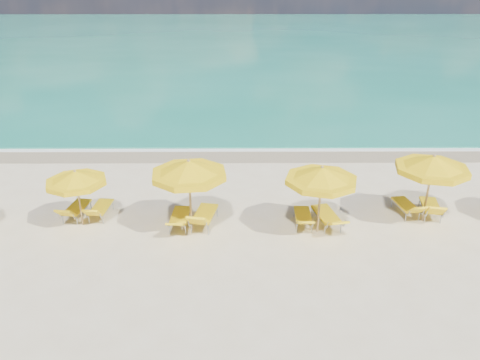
{
  "coord_description": "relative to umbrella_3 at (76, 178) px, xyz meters",
  "views": [
    {
      "loc": [
        -0.08,
        -14.08,
        8.16
      ],
      "look_at": [
        0.0,
        1.5,
        1.2
      ],
      "focal_mm": 35.0,
      "sensor_mm": 36.0,
      "label": 1
    }
  ],
  "objects": [
    {
      "name": "ground_plane",
      "position": [
        5.54,
        -0.34,
        -1.79
      ],
      "size": [
        120.0,
        120.0,
        0.0
      ],
      "primitive_type": "plane",
      "color": "beige"
    },
    {
      "name": "ocean",
      "position": [
        5.54,
        47.66,
        -1.79
      ],
      "size": [
        120.0,
        80.0,
        0.3
      ],
      "primitive_type": "cube",
      "color": "#157B62",
      "rests_on": "ground"
    },
    {
      "name": "wet_sand_band",
      "position": [
        5.54,
        7.06,
        -1.79
      ],
      "size": [
        120.0,
        2.6,
        0.01
      ],
      "primitive_type": "cube",
      "color": "tan",
      "rests_on": "ground"
    },
    {
      "name": "foam_line",
      "position": [
        5.54,
        7.86,
        -1.79
      ],
      "size": [
        120.0,
        1.2,
        0.03
      ],
      "primitive_type": "cube",
      "color": "white",
      "rests_on": "ground"
    },
    {
      "name": "whitecap_near",
      "position": [
        -0.46,
        16.66,
        -1.79
      ],
      "size": [
        14.0,
        0.36,
        0.05
      ],
      "primitive_type": "cube",
      "color": "white",
      "rests_on": "ground"
    },
    {
      "name": "whitecap_far",
      "position": [
        13.54,
        23.66,
        -1.79
      ],
      "size": [
        18.0,
        0.3,
        0.05
      ],
      "primitive_type": "cube",
      "color": "white",
      "rests_on": "ground"
    },
    {
      "name": "umbrella_3",
      "position": [
        0.0,
        0.0,
        0.0
      ],
      "size": [
        2.2,
        2.2,
        2.1
      ],
      "rotation": [
        0.0,
        0.0,
        -0.06
      ],
      "color": "tan",
      "rests_on": "ground"
    },
    {
      "name": "umbrella_4",
      "position": [
        3.86,
        -0.3,
        0.43
      ],
      "size": [
        3.15,
        3.15,
        2.6
      ],
      "rotation": [
        0.0,
        0.0,
        -0.26
      ],
      "color": "tan",
      "rests_on": "ground"
    },
    {
      "name": "umbrella_5",
      "position": [
        8.19,
        -0.52,
        0.3
      ],
      "size": [
        2.69,
        2.69,
        2.45
      ],
      "rotation": [
        0.0,
        0.0,
        0.12
      ],
      "color": "tan",
      "rests_on": "ground"
    },
    {
      "name": "umbrella_6",
      "position": [
        12.09,
        0.25,
        0.38
      ],
      "size": [
        2.92,
        2.92,
        2.54
      ],
      "rotation": [
        0.0,
        0.0,
        0.18
      ],
      "color": "tan",
      "rests_on": "ground"
    },
    {
      "name": "lounger_3_left",
      "position": [
        -0.37,
        0.56,
        -1.57
      ],
      "size": [
        0.8,
        1.79,
        0.81
      ],
      "rotation": [
        0.0,
        0.0,
        -0.13
      ],
      "color": "#A5A8AD",
      "rests_on": "ground"
    },
    {
      "name": "lounger_3_right",
      "position": [
        0.49,
        0.59,
        -1.58
      ],
      "size": [
        0.68,
        1.72,
        0.79
      ],
      "rotation": [
        0.0,
        0.0,
        -0.07
      ],
      "color": "#A5A8AD",
      "rests_on": "ground"
    },
    {
      "name": "lounger_4_left",
      "position": [
        3.44,
        -0.12,
        -1.57
      ],
      "size": [
        0.68,
        1.89,
        0.74
      ],
      "rotation": [
        0.0,
        0.0,
        -0.04
      ],
      "color": "#A5A8AD",
      "rests_on": "ground"
    },
    {
      "name": "lounger_4_right",
      "position": [
        4.29,
        -0.07,
        -1.54
      ],
      "size": [
        1.01,
        2.03,
        0.94
      ],
      "rotation": [
        0.0,
        0.0,
        -0.19
      ],
      "color": "#A5A8AD",
      "rests_on": "ground"
    },
    {
      "name": "lounger_5_left",
      "position": [
        7.74,
        -0.04,
        -1.58
      ],
      "size": [
        0.63,
        1.75,
        0.71
      ],
      "rotation": [
        0.0,
        0.0,
        -0.04
      ],
      "color": "#A5A8AD",
      "rests_on": "ground"
    },
    {
      "name": "lounger_5_right",
      "position": [
        8.57,
        -0.09,
        -1.56
      ],
      "size": [
        1.02,
        2.06,
        0.78
      ],
      "rotation": [
        0.0,
        0.0,
        0.2
      ],
      "color": "#A5A8AD",
      "rests_on": "ground"
    },
    {
      "name": "lounger_6_left",
      "position": [
        11.62,
        0.73,
        -1.58
      ],
      "size": [
        0.8,
        1.75,
        0.8
      ],
      "rotation": [
        0.0,
        0.0,
        0.14
      ],
      "color": "#A5A8AD",
      "rests_on": "ground"
    },
    {
      "name": "lounger_6_right",
      "position": [
        12.47,
        0.62,
        -1.57
      ],
      "size": [
        0.9,
        1.83,
        0.86
      ],
      "rotation": [
        0.0,
        0.0,
        -0.18
      ],
      "color": "#A5A8AD",
      "rests_on": "ground"
    }
  ]
}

